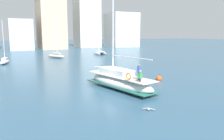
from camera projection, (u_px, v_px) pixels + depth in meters
ground_plane at (115, 88)px, 24.80m from camera, size 400.00×400.00×0.00m
main_sailboat at (119, 81)px, 24.16m from camera, size 4.56×9.89×12.55m
moored_sloop_near at (56, 56)px, 54.88m from camera, size 4.08×5.62×8.58m
moored_sloop_far at (100, 53)px, 63.39m from camera, size 2.50×4.98×7.62m
moored_catamaran at (5, 61)px, 44.12m from camera, size 2.36×5.14×8.70m
seagull at (149, 109)px, 17.34m from camera, size 0.90×0.70×0.17m
mooring_buoy at (159, 78)px, 28.67m from camera, size 0.77×0.77×0.98m
waterfront_buildings at (26, 21)px, 85.29m from camera, size 86.56×18.48×27.89m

